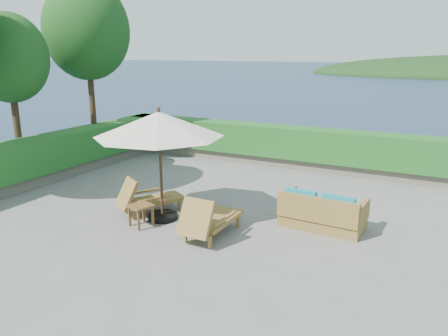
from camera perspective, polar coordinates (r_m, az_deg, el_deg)
The scene contains 14 objects.
ground at distance 10.05m, azimuth -3.65°, elevation -6.91°, with size 12.00×12.00×0.00m, color slate.
foundation at distance 10.72m, azimuth -3.51°, elevation -14.63°, with size 12.00×12.00×3.00m, color #595047.
ocean at distance 11.50m, azimuth -3.39°, elevation -20.93°, with size 600.00×600.00×0.00m, color #162646.
planter_wall_far at distance 14.84m, azimuth 7.53°, elevation 0.94°, with size 12.00×0.60×0.36m, color #6F6859.
planter_wall_left at distance 13.61m, azimuth -24.33°, elevation -1.57°, with size 0.60×12.00×0.36m, color #6F6859.
hedge_far at distance 14.70m, azimuth 7.61°, elevation 3.48°, with size 12.40×0.90×1.00m, color #154B19.
hedge_left at distance 13.45m, azimuth -24.63°, elevation 1.17°, with size 0.90×12.40×1.00m, color #154B19.
tree_mid at distance 14.08m, azimuth -26.30°, elevation 12.69°, with size 2.20×2.20×4.83m.
tree_far at distance 15.59m, azimuth -17.50°, elevation 16.74°, with size 2.80×2.80×6.03m.
patio_umbrella at distance 9.68m, azimuth -8.47°, elevation 5.54°, with size 3.44×3.44×2.58m.
lounge_left at distance 10.55m, azimuth -10.00°, elevation -3.84°, with size 1.36×1.67×0.90m.
lounge_right at distance 9.05m, azimuth -1.96°, elevation -6.68°, with size 0.78×1.68×0.96m.
side_table at distance 9.78m, azimuth -10.83°, elevation -5.23°, with size 0.59×0.59×0.50m.
wicker_loveseat at distance 9.76m, azimuth 12.66°, elevation -5.79°, with size 1.84×1.01×0.88m.
Camera 1 is at (4.85, -7.97, 3.73)m, focal length 35.00 mm.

